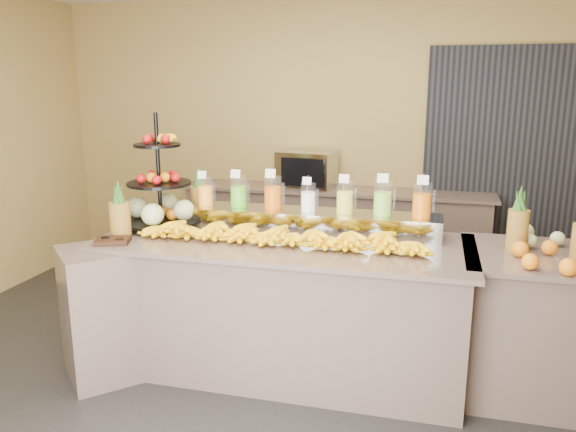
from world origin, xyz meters
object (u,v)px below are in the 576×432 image
at_px(banana_heap, 281,233).
at_px(condiment_caddy, 113,241).
at_px(right_fruit_pile, 548,246).
at_px(fruit_stand, 165,198).
at_px(oven_warmer, 307,169).
at_px(pitcher_tray, 308,221).

bearing_deg(banana_heap, condiment_caddy, -165.87).
distance_m(condiment_caddy, right_fruit_pile, 2.74).
relative_size(banana_heap, fruit_stand, 2.39).
bearing_deg(oven_warmer, banana_heap, -74.70).
bearing_deg(oven_warmer, fruit_stand, -102.44).
height_order(pitcher_tray, banana_heap, banana_heap).
bearing_deg(right_fruit_pile, banana_heap, -176.95).
bearing_deg(pitcher_tray, right_fruit_pile, -9.90).
xyz_separation_m(fruit_stand, oven_warmer, (0.65, 1.81, -0.03)).
relative_size(banana_heap, right_fruit_pile, 4.07).
height_order(banana_heap, oven_warmer, oven_warmer).
distance_m(banana_heap, fruit_stand, 0.97).
height_order(pitcher_tray, fruit_stand, fruit_stand).
bearing_deg(right_fruit_pile, condiment_caddy, -172.47).
relative_size(right_fruit_pile, oven_warmer, 0.89).
bearing_deg(fruit_stand, oven_warmer, 65.42).
bearing_deg(fruit_stand, condiment_caddy, -111.41).
bearing_deg(oven_warmer, right_fruit_pile, -37.93).
distance_m(banana_heap, condiment_caddy, 1.11).
relative_size(banana_heap, oven_warmer, 3.63).
height_order(banana_heap, right_fruit_pile, right_fruit_pile).
height_order(condiment_caddy, oven_warmer, oven_warmer).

